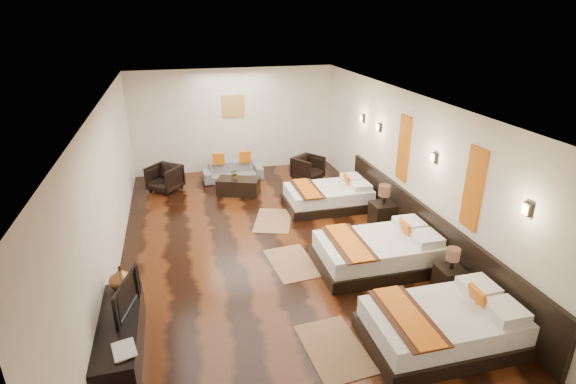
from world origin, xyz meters
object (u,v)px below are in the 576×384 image
object	(u,v)px
tv	(121,296)
coffee_table	(238,186)
nightstand_b	(383,212)
sofa	(233,171)
tv_console	(121,339)
bed_mid	(379,252)
book	(113,354)
figurine	(121,278)
table_plant	(235,174)
nightstand_a	(450,277)
bed_far	(329,196)
armchair_left	(165,178)
bed_near	(444,325)
armchair_right	(308,168)

from	to	relation	value
tv	coffee_table	world-z (taller)	tv
nightstand_b	sofa	world-z (taller)	nightstand_b
tv_console	sofa	distance (m)	6.60
bed_mid	book	xyz separation A→B (m)	(-4.20, -1.84, 0.29)
figurine	table_plant	bearing A→B (deg)	63.17
book	sofa	size ratio (longest dim) A/B	0.22
sofa	nightstand_a	bearing A→B (deg)	-69.17
bed_mid	nightstand_b	bearing A→B (deg)	62.51
bed_far	table_plant	bearing A→B (deg)	147.12
figurine	armchair_left	size ratio (longest dim) A/B	0.49
tv_console	tv	distance (m)	0.55
bed_near	sofa	xyz separation A→B (m)	(-1.90, 6.99, -0.04)
tv_console	coffee_table	bearing A→B (deg)	65.94
book	figurine	distance (m)	1.37
nightstand_a	tv_console	xyz separation A→B (m)	(-4.95, -0.22, -0.00)
bed_far	tv_console	size ratio (longest dim) A/B	1.08
nightstand_b	book	xyz separation A→B (m)	(-4.95, -3.28, 0.25)
book	bed_mid	bearing A→B (deg)	23.65
bed_near	coffee_table	size ratio (longest dim) A/B	2.07
armchair_right	bed_near	bearing A→B (deg)	-126.33
bed_near	armchair_left	bearing A→B (deg)	118.74
armchair_right	table_plant	xyz separation A→B (m)	(-2.01, -0.54, 0.21)
bed_near	bed_mid	bearing A→B (deg)	89.98
tv_console	coffee_table	distance (m)	5.63
bed_far	sofa	distance (m)	2.99
tv_console	table_plant	bearing A→B (deg)	66.61
tv_console	bed_near	bearing A→B (deg)	-10.78
bed_far	armchair_right	xyz separation A→B (m)	(0.05, 1.82, 0.07)
armchair_left	armchair_right	world-z (taller)	armchair_left
bed_far	armchair_left	distance (m)	4.13
book	sofa	xyz separation A→B (m)	(2.30, 6.81, -0.34)
armchair_left	table_plant	size ratio (longest dim) A/B	2.79
nightstand_a	armchair_right	bearing A→B (deg)	97.33
tv_console	book	xyz separation A→B (m)	(0.00, -0.61, 0.29)
tv	book	bearing A→B (deg)	-167.62
tv_console	nightstand_a	bearing A→B (deg)	2.55
book	table_plant	world-z (taller)	table_plant
tv	coffee_table	xyz separation A→B (m)	(2.25, 4.94, -0.59)
tv_console	book	distance (m)	0.68
sofa	coffee_table	size ratio (longest dim) A/B	1.57
tv_console	table_plant	xyz separation A→B (m)	(2.23, 5.15, 0.25)
bed_far	armchair_right	world-z (taller)	bed_far
bed_mid	armchair_left	bearing A→B (deg)	128.28
armchair_right	bed_far	bearing A→B (deg)	-127.39
bed_far	sofa	size ratio (longest dim) A/B	1.24
nightstand_a	table_plant	xyz separation A→B (m)	(-2.72, 4.93, 0.25)
bed_far	armchair_right	size ratio (longest dim) A/B	2.77
nightstand_a	figurine	bearing A→B (deg)	173.93
tv_console	book	world-z (taller)	book
nightstand_a	coffee_table	world-z (taller)	nightstand_a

